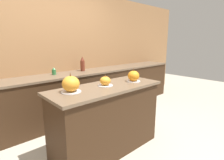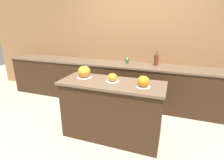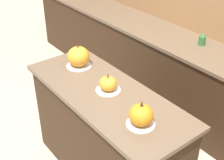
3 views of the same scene
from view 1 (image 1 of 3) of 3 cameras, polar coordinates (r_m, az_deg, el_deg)
name	(u,v)px [view 1 (image 1 of 3)]	position (r m, az deg, el deg)	size (l,w,h in m)	color
ground_plane	(107,149)	(2.65, -1.60, -21.66)	(12.00, 12.00, 0.00)	#BCB29E
wall_back	(53,54)	(3.55, -18.59, 7.95)	(8.00, 0.06, 2.50)	#9E7047
kitchen_island	(107,119)	(2.42, -1.66, -12.55)	(1.55, 0.61, 0.92)	#382314
back_counter	(64,98)	(3.40, -15.42, -5.73)	(6.00, 0.60, 0.90)	#382314
pumpkin_cake_left	(71,84)	(2.03, -13.28, -1.35)	(0.23, 0.23, 0.23)	silver
pumpkin_cake_center	(105,81)	(2.28, -2.17, -0.43)	(0.20, 0.20, 0.16)	silver
pumpkin_cake_right	(134,76)	(2.54, 7.04, 1.24)	(0.20, 0.20, 0.20)	silver
bottle_tall	(83,64)	(3.59, -9.60, 5.17)	(0.09, 0.09, 0.30)	maroon
bottle_short	(54,71)	(3.32, -18.45, 2.76)	(0.07, 0.07, 0.13)	#2D6B38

